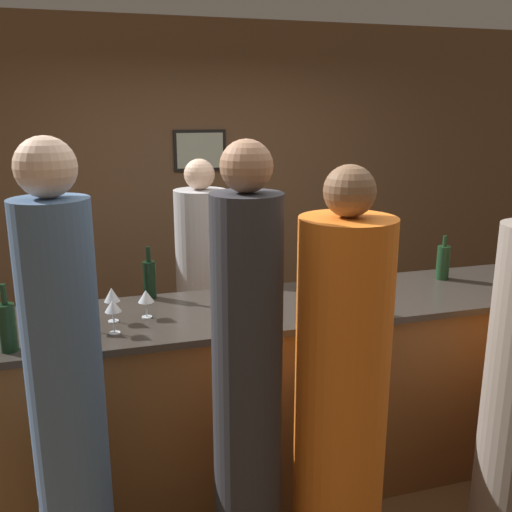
{
  "coord_description": "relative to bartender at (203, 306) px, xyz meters",
  "views": [
    {
      "loc": [
        -0.95,
        -2.73,
        2.1
      ],
      "look_at": [
        -0.12,
        0.1,
        1.33
      ],
      "focal_mm": 40.0,
      "sensor_mm": 36.0,
      "label": 1
    }
  ],
  "objects": [
    {
      "name": "bartender",
      "position": [
        0.0,
        0.0,
        0.0
      ],
      "size": [
        0.33,
        0.33,
        1.8
      ],
      "rotation": [
        0.0,
        0.0,
        3.14
      ],
      "color": "#B2B2B7",
      "rests_on": "ground_plane"
    },
    {
      "name": "bar_counter",
      "position": [
        0.29,
        -0.75,
        -0.3
      ],
      "size": [
        3.27,
        0.72,
        1.08
      ],
      "color": "brown",
      "rests_on": "ground_plane"
    },
    {
      "name": "wine_bottle_2",
      "position": [
        1.38,
        -0.59,
        0.35
      ],
      "size": [
        0.08,
        0.08,
        0.27
      ],
      "color": "#19381E",
      "rests_on": "bar_counter"
    },
    {
      "name": "wine_bottle_1",
      "position": [
        -1.04,
        -0.99,
        0.36
      ],
      "size": [
        0.08,
        0.08,
        0.3
      ],
      "color": "black",
      "rests_on": "bar_counter"
    },
    {
      "name": "wine_glass_2",
      "position": [
        0.39,
        -0.98,
        0.37
      ],
      "size": [
        0.07,
        0.07,
        0.17
      ],
      "color": "silver",
      "rests_on": "bar_counter"
    },
    {
      "name": "guest_3",
      "position": [
        0.3,
        -1.51,
        0.04
      ],
      "size": [
        0.39,
        0.39,
        1.89
      ],
      "color": "orange",
      "rests_on": "ground_plane"
    },
    {
      "name": "guest_1",
      "position": [
        -0.11,
        -1.48,
        0.11
      ],
      "size": [
        0.28,
        0.28,
        1.99
      ],
      "color": "#2D2D33",
      "rests_on": "ground_plane"
    },
    {
      "name": "wine_glass_5",
      "position": [
        -0.59,
        -0.76,
        0.38
      ],
      "size": [
        0.08,
        0.08,
        0.17
      ],
      "color": "silver",
      "rests_on": "bar_counter"
    },
    {
      "name": "guest_0",
      "position": [
        -0.79,
        -1.42,
        0.13
      ],
      "size": [
        0.28,
        0.28,
        2.01
      ],
      "color": "#4C6B93",
      "rests_on": "ground_plane"
    },
    {
      "name": "back_wall",
      "position": [
        0.29,
        1.33,
        0.56
      ],
      "size": [
        8.0,
        0.08,
        2.8
      ],
      "color": "brown",
      "rests_on": "ground_plane"
    },
    {
      "name": "ground_plane",
      "position": [
        0.29,
        -0.75,
        -0.84
      ],
      "size": [
        14.0,
        14.0,
        0.0
      ],
      "primitive_type": "plane",
      "color": "brown"
    },
    {
      "name": "wine_glass_1",
      "position": [
        -0.59,
        -0.92,
        0.37
      ],
      "size": [
        0.08,
        0.08,
        0.17
      ],
      "color": "silver",
      "rests_on": "bar_counter"
    },
    {
      "name": "wine_glass_4",
      "position": [
        -0.43,
        -0.75,
        0.35
      ],
      "size": [
        0.08,
        0.08,
        0.14
      ],
      "color": "silver",
      "rests_on": "bar_counter"
    },
    {
      "name": "wine_glass_3",
      "position": [
        0.69,
        -1.03,
        0.35
      ],
      "size": [
        0.07,
        0.07,
        0.15
      ],
      "color": "silver",
      "rests_on": "bar_counter"
    },
    {
      "name": "wine_glass_0",
      "position": [
        -0.7,
        -0.86,
        0.37
      ],
      "size": [
        0.06,
        0.06,
        0.17
      ],
      "color": "silver",
      "rests_on": "bar_counter"
    },
    {
      "name": "wine_bottle_0",
      "position": [
        -0.38,
        -0.45,
        0.35
      ],
      "size": [
        0.07,
        0.07,
        0.29
      ],
      "color": "black",
      "rests_on": "bar_counter"
    }
  ]
}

